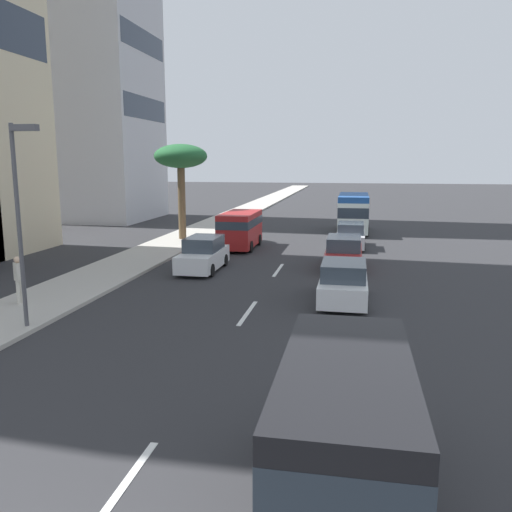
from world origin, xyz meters
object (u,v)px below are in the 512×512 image
Objects in this scene: car_sixth at (344,253)px; car_lead at (343,283)px; car_seventh at (351,236)px; pedestrian_near_lamp at (18,277)px; van_fifth at (240,228)px; street_lamp at (20,203)px; car_fourth at (203,255)px; palm_tree at (181,159)px; van_third at (345,429)px; minibus_second at (353,212)px.

car_lead is at bearing -178.77° from car_sixth.
pedestrian_near_lamp is at bearing 143.25° from car_seventh.
car_sixth is (-5.22, -6.67, -0.52)m from van_fifth.
car_seventh is at bearing -28.28° from street_lamp.
car_lead is 1.00× the size of car_fourth.
pedestrian_near_lamp is (-16.52, 12.33, 0.39)m from car_seventh.
pedestrian_near_lamp is at bearing -32.31° from car_fourth.
street_lamp is at bearing 161.93° from pedestrian_near_lamp.
van_third is at bearing -156.73° from palm_tree.
palm_tree is at bearing 85.37° from car_seventh.
van_third is at bearing -125.59° from street_lamp.
car_sixth is (6.78, 0.15, 0.02)m from car_lead.
minibus_second is 17.73m from car_fourth.
car_sixth is 0.71× the size of street_lamp.
palm_tree is (9.53, 4.29, 4.86)m from car_fourth.
car_seventh is (26.52, 0.19, -0.69)m from van_third.
street_lamp reaches higher than car_sixth.
car_sixth is at bearing 105.08° from car_fourth.
van_fifth is 8.49m from car_sixth.
minibus_second reaches higher than car_lead.
car_seventh is (-7.48, 0.10, -0.85)m from minibus_second.
car_sixth is 1.06× the size of car_seventh.
van_fifth is 0.74× the size of street_lamp.
van_fifth is at bearing -117.34° from palm_tree.
car_fourth is 0.94× the size of car_sixth.
palm_tree is at bearing 56.05° from car_sixth.
car_lead is at bearing 55.87° from car_fourth.
car_seventh is (13.47, -0.13, -0.01)m from car_lead.
car_lead is 13.81m from van_fifth.
car_lead is 8.69m from car_fourth.
car_fourth is at bearing -3.04° from van_fifth.
car_fourth is 11.29m from car_seventh.
van_third is (-13.04, -0.32, 0.69)m from car_lead.
palm_tree is (0.94, 11.62, 4.89)m from car_seventh.
palm_tree is at bearing 3.92° from street_lamp.
van_third is at bearing -179.59° from car_seventh.
car_seventh is at bearing 101.98° from van_fifth.
car_lead is 0.91× the size of van_third.
car_fourth is at bearing 155.20° from minibus_second.
pedestrian_near_lamp reaches higher than car_seventh.
street_lamp reaches higher than van_third.
pedestrian_near_lamp is at bearing 129.16° from car_sixth.
car_fourth is at bearing 105.08° from car_sixth.
car_sixth is at bearing 51.96° from van_fifth.
car_fourth is 7.30m from car_sixth.
street_lamp reaches higher than palm_tree.
van_fifth is at bearing 51.96° from car_sixth.
van_fifth is (12.00, 6.82, 0.54)m from car_lead.
street_lamp reaches higher than minibus_second.
car_seventh is at bearing -2.35° from car_sixth.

